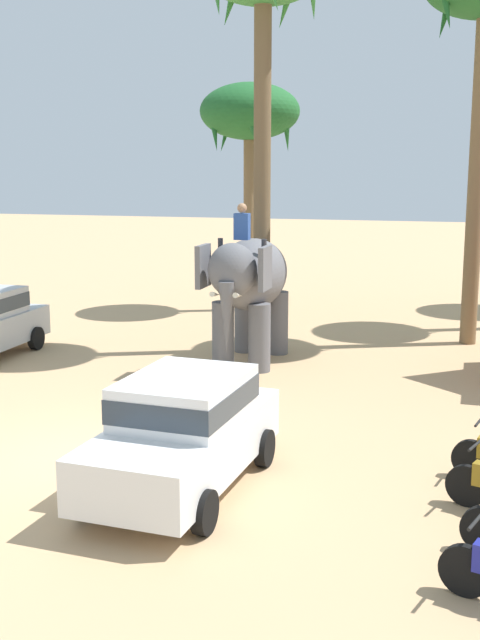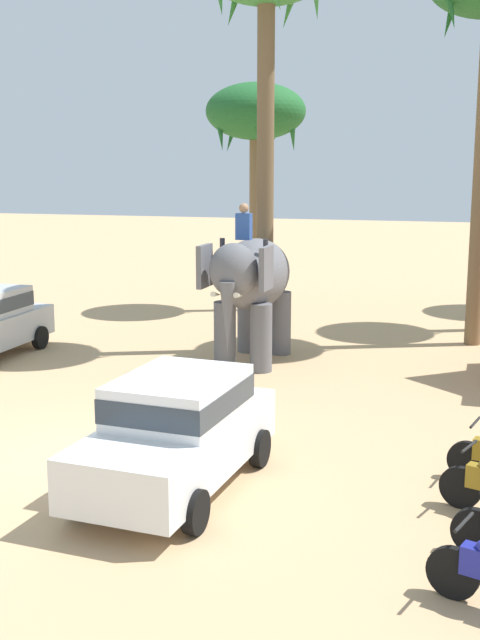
% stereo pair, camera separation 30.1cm
% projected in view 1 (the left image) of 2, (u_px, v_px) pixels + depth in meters
% --- Properties ---
extents(ground_plane, '(120.00, 120.00, 0.00)m').
position_uv_depth(ground_plane, '(88.00, 458.00, 13.09)').
color(ground_plane, tan).
extents(car_sedan_foreground, '(2.07, 4.20, 1.70)m').
position_uv_depth(car_sedan_foreground, '(184.00, 428.00, 11.69)').
color(car_sedan_foreground, white).
rests_on(car_sedan_foreground, ground).
extents(elephant_with_mahout, '(1.60, 3.86, 3.88)m').
position_uv_depth(elephant_with_mahout, '(249.00, 282.00, 19.01)').
color(elephant_with_mahout, slate).
rests_on(elephant_with_mahout, ground).
extents(palm_tree_left_of_road, '(3.20, 3.20, 7.33)m').
position_uv_depth(palm_tree_left_of_road, '(250.00, 117.00, 25.42)').
color(palm_tree_left_of_road, brown).
rests_on(palm_tree_left_of_road, ground).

